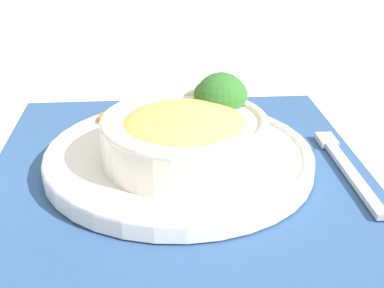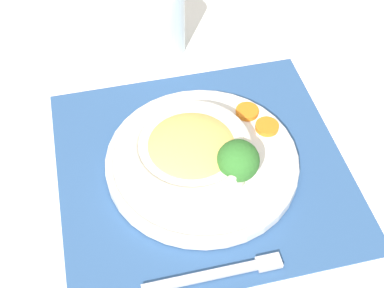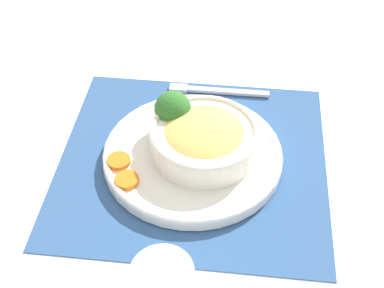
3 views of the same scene
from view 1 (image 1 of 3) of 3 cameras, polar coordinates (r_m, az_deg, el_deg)
The scene contains 8 objects.
ground_plane at distance 0.58m, azimuth -1.39°, elevation -2.69°, with size 4.00×4.00×0.00m, color white.
placemat at distance 0.57m, azimuth -1.39°, elevation -2.52°, with size 0.40×0.43×0.00m.
plate at distance 0.57m, azimuth -1.40°, elevation -1.33°, with size 0.28×0.28×0.02m.
bowl at distance 0.54m, azimuth -0.81°, elevation 1.00°, with size 0.17×0.17×0.06m.
broccoli_floret at distance 0.59m, azimuth 3.08°, elevation 4.65°, with size 0.06×0.06×0.07m.
carrot_slice_near at distance 0.67m, azimuth -5.01°, elevation 3.48°, with size 0.04×0.04×0.01m.
carrot_slice_middle at distance 0.65m, azimuth -8.34°, elevation 2.70°, with size 0.04×0.04×0.01m.
fork at distance 0.60m, azimuth 15.76°, elevation -1.84°, with size 0.02×0.18×0.01m.
Camera 1 is at (-0.02, -0.51, 0.27)m, focal length 50.00 mm.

